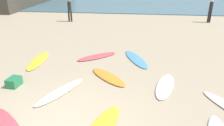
{
  "coord_description": "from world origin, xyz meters",
  "views": [
    {
      "loc": [
        1.86,
        -4.31,
        3.81
      ],
      "look_at": [
        0.83,
        3.87,
        0.3
      ],
      "focal_mm": 34.24,
      "sensor_mm": 36.0,
      "label": 1
    }
  ],
  "objects_px": {
    "surfboard_8": "(102,126)",
    "beachgoer_near": "(211,9)",
    "surfboard_2": "(61,91)",
    "surfboard_7": "(108,77)",
    "beach_cooler": "(14,82)",
    "surfboard_4": "(165,86)",
    "surfboard_0": "(38,61)",
    "surfboard_6": "(136,59)",
    "beachgoer_mid": "(70,9)",
    "surfboard_9": "(97,56)"
  },
  "relations": [
    {
      "from": "surfboard_8",
      "to": "beachgoer_near",
      "type": "bearing_deg",
      "value": -99.2
    },
    {
      "from": "surfboard_2",
      "to": "surfboard_7",
      "type": "relative_size",
      "value": 1.14
    },
    {
      "from": "surfboard_8",
      "to": "beach_cooler",
      "type": "xyz_separation_m",
      "value": [
        -3.55,
        1.83,
        0.12
      ]
    },
    {
      "from": "beachgoer_near",
      "to": "surfboard_2",
      "type": "bearing_deg",
      "value": -154.74
    },
    {
      "from": "surfboard_4",
      "to": "surfboard_7",
      "type": "height_order",
      "value": "surfboard_7"
    },
    {
      "from": "surfboard_0",
      "to": "beach_cooler",
      "type": "xyz_separation_m",
      "value": [
        0.17,
        -2.33,
        0.12
      ]
    },
    {
      "from": "surfboard_6",
      "to": "surfboard_7",
      "type": "relative_size",
      "value": 1.19
    },
    {
      "from": "surfboard_4",
      "to": "surfboard_8",
      "type": "bearing_deg",
      "value": 66.79
    },
    {
      "from": "surfboard_8",
      "to": "beach_cooler",
      "type": "bearing_deg",
      "value": -11.18
    },
    {
      "from": "surfboard_2",
      "to": "beachgoer_near",
      "type": "bearing_deg",
      "value": 81.6
    },
    {
      "from": "beach_cooler",
      "to": "beachgoer_mid",
      "type": "bearing_deg",
      "value": 96.79
    },
    {
      "from": "beachgoer_near",
      "to": "beachgoer_mid",
      "type": "bearing_deg",
      "value": 154.67
    },
    {
      "from": "surfboard_6",
      "to": "surfboard_8",
      "type": "bearing_deg",
      "value": -122.25
    },
    {
      "from": "surfboard_7",
      "to": "beach_cooler",
      "type": "height_order",
      "value": "beach_cooler"
    },
    {
      "from": "surfboard_6",
      "to": "surfboard_9",
      "type": "relative_size",
      "value": 1.14
    },
    {
      "from": "surfboard_4",
      "to": "beach_cooler",
      "type": "bearing_deg",
      "value": 20.82
    },
    {
      "from": "surfboard_8",
      "to": "beachgoer_near",
      "type": "distance_m",
      "value": 15.29
    },
    {
      "from": "surfboard_6",
      "to": "surfboard_8",
      "type": "distance_m",
      "value": 4.98
    },
    {
      "from": "surfboard_8",
      "to": "surfboard_9",
      "type": "height_order",
      "value": "surfboard_9"
    },
    {
      "from": "surfboard_4",
      "to": "surfboard_9",
      "type": "relative_size",
      "value": 0.97
    },
    {
      "from": "beachgoer_mid",
      "to": "beach_cooler",
      "type": "height_order",
      "value": "beachgoer_mid"
    },
    {
      "from": "surfboard_4",
      "to": "surfboard_9",
      "type": "height_order",
      "value": "surfboard_9"
    },
    {
      "from": "surfboard_0",
      "to": "surfboard_9",
      "type": "height_order",
      "value": "surfboard_9"
    },
    {
      "from": "surfboard_2",
      "to": "beach_cooler",
      "type": "height_order",
      "value": "beach_cooler"
    },
    {
      "from": "surfboard_0",
      "to": "surfboard_4",
      "type": "xyz_separation_m",
      "value": [
        5.6,
        -1.72,
        0.0
      ]
    },
    {
      "from": "surfboard_0",
      "to": "surfboard_7",
      "type": "xyz_separation_m",
      "value": [
        3.46,
        -1.27,
        0.01
      ]
    },
    {
      "from": "surfboard_0",
      "to": "surfboard_7",
      "type": "height_order",
      "value": "surfboard_7"
    },
    {
      "from": "surfboard_7",
      "to": "beachgoer_mid",
      "type": "bearing_deg",
      "value": -109.83
    },
    {
      "from": "surfboard_6",
      "to": "beachgoer_mid",
      "type": "bearing_deg",
      "value": 102.54
    },
    {
      "from": "surfboard_2",
      "to": "surfboard_6",
      "type": "height_order",
      "value": "surfboard_2"
    },
    {
      "from": "surfboard_0",
      "to": "beachgoer_near",
      "type": "xyz_separation_m",
      "value": [
        10.24,
        9.64,
        1.02
      ]
    },
    {
      "from": "surfboard_2",
      "to": "surfboard_6",
      "type": "distance_m",
      "value": 4.16
    },
    {
      "from": "beachgoer_near",
      "to": "beachgoer_mid",
      "type": "distance_m",
      "value": 11.41
    },
    {
      "from": "surfboard_4",
      "to": "surfboard_7",
      "type": "distance_m",
      "value": 2.18
    },
    {
      "from": "surfboard_2",
      "to": "beachgoer_near",
      "type": "xyz_separation_m",
      "value": [
        8.24,
        12.19,
        1.01
      ]
    },
    {
      "from": "surfboard_9",
      "to": "beachgoer_mid",
      "type": "bearing_deg",
      "value": -13.42
    },
    {
      "from": "surfboard_9",
      "to": "beachgoer_near",
      "type": "bearing_deg",
      "value": -80.1
    },
    {
      "from": "surfboard_4",
      "to": "beachgoer_near",
      "type": "height_order",
      "value": "beachgoer_near"
    },
    {
      "from": "surfboard_0",
      "to": "surfboard_2",
      "type": "xyz_separation_m",
      "value": [
        1.99,
        -2.55,
        0.0
      ]
    },
    {
      "from": "surfboard_0",
      "to": "surfboard_2",
      "type": "relative_size",
      "value": 1.03
    },
    {
      "from": "surfboard_0",
      "to": "beach_cooler",
      "type": "height_order",
      "value": "beach_cooler"
    },
    {
      "from": "surfboard_7",
      "to": "surfboard_2",
      "type": "bearing_deg",
      "value": -3.59
    },
    {
      "from": "surfboard_4",
      "to": "beachgoer_mid",
      "type": "relative_size",
      "value": 1.11
    },
    {
      "from": "beachgoer_mid",
      "to": "beach_cooler",
      "type": "bearing_deg",
      "value": -108.63
    },
    {
      "from": "beachgoer_mid",
      "to": "beach_cooler",
      "type": "distance_m",
      "value": 11.02
    },
    {
      "from": "surfboard_6",
      "to": "surfboard_4",
      "type": "bearing_deg",
      "value": -89.4
    },
    {
      "from": "surfboard_2",
      "to": "surfboard_4",
      "type": "xyz_separation_m",
      "value": [
        3.6,
        0.83,
        0.0
      ]
    },
    {
      "from": "surfboard_2",
      "to": "beachgoer_near",
      "type": "distance_m",
      "value": 14.75
    },
    {
      "from": "beachgoer_near",
      "to": "beach_cooler",
      "type": "height_order",
      "value": "beachgoer_near"
    },
    {
      "from": "surfboard_4",
      "to": "beach_cooler",
      "type": "xyz_separation_m",
      "value": [
        -5.43,
        -0.61,
        0.12
      ]
    }
  ]
}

